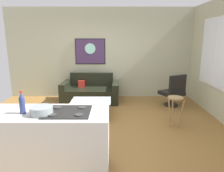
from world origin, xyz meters
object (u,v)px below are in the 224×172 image
Objects in this scene: bar_stool at (175,104)px; mixing_bowl at (41,111)px; coffee_table at (91,102)px; wall_painting at (90,51)px; armchair at (174,91)px; soda_bottle_2 at (22,103)px; couch at (90,92)px.

mixing_bowl is at bearing -143.05° from bar_stool.
mixing_bowl reaches higher than coffee_table.
wall_painting is (-2.03, 2.36, 0.95)m from bar_stool.
soda_bottle_2 reaches higher than armchair.
soda_bottle_2 is 0.32× the size of wall_painting.
couch is 2.72m from bar_stool.
mixing_bowl is at bearing -93.10° from wall_painting.
mixing_bowl is (0.25, -0.03, -0.09)m from soda_bottle_2.
wall_painting reaches higher than mixing_bowl.
bar_stool is (1.99, -1.84, 0.23)m from couch.
couch is 3.62m from soda_bottle_2.
couch is 5.98× the size of mixing_bowl.
couch is 1.89× the size of armchair.
soda_bottle_2 is 1.05× the size of mixing_bowl.
soda_bottle_2 is at bearing -98.30° from couch.
mixing_bowl is 0.30× the size of wall_painting.
wall_painting reaches higher than soda_bottle_2.
armchair is at bearing 46.38° from soda_bottle_2.
armchair is 2.80m from wall_painting.
wall_painting is at bearing 93.88° from couch.
couch reaches higher than bar_stool.
coffee_table is (0.14, -1.27, 0.11)m from couch.
soda_bottle_2 is (-2.87, -3.02, 0.62)m from armchair.
armchair reaches higher than coffee_table.
mixing_bowl is at bearing -130.67° from armchair.
coffee_table is 2.42m from soda_bottle_2.
bar_stool is 2.31× the size of mixing_bowl.
soda_bottle_2 is at bearing 172.60° from mixing_bowl.
wall_painting is at bearing 95.71° from coffee_table.
bar_stool is at bearing -105.36° from armchair.
coffee_table is at bearing -160.39° from armchair.
couch is 1.83× the size of coffee_table.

